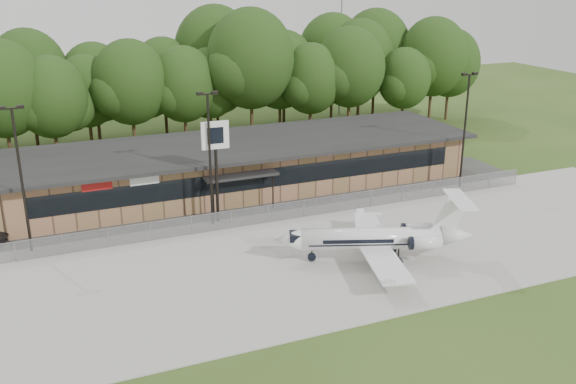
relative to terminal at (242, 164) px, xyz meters
name	(u,v)px	position (x,y,z in m)	size (l,w,h in m)	color
ground	(380,311)	(0.00, -23.94, -2.18)	(160.00, 160.00, 0.00)	#2F4A1A
apron	(319,256)	(0.00, -15.94, -2.14)	(64.00, 18.00, 0.08)	#9E9B93
parking_lot	(260,203)	(0.00, -4.44, -2.15)	(50.00, 9.00, 0.06)	#383835
terminal	(242,164)	(0.00, 0.00, 0.00)	(41.00, 11.65, 4.30)	#94674A
fence	(280,212)	(0.00, -8.94, -1.40)	(46.00, 0.04, 1.52)	gray
treeline	(188,75)	(0.00, 18.06, 5.32)	(72.00, 12.00, 15.00)	#183210
radio_mast	(341,19)	(22.00, 24.06, 10.32)	(0.20, 0.20, 25.00)	gray
light_pole_left	(20,169)	(-18.00, -7.44, 3.80)	(1.55, 0.30, 10.23)	black
light_pole_mid	(210,149)	(-5.00, -7.44, 3.80)	(1.55, 0.30, 10.23)	black
light_pole_right	(465,122)	(18.00, -7.44, 3.80)	(1.55, 0.30, 10.23)	black
business_jet	(378,239)	(3.25, -18.08, -0.58)	(13.05, 11.67, 4.46)	silver
pole_sign	(215,146)	(-4.46, -7.14, 3.90)	(2.09, 0.32, 7.94)	black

